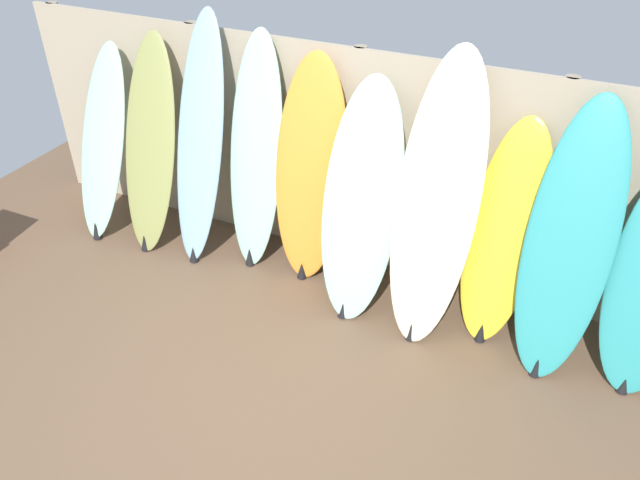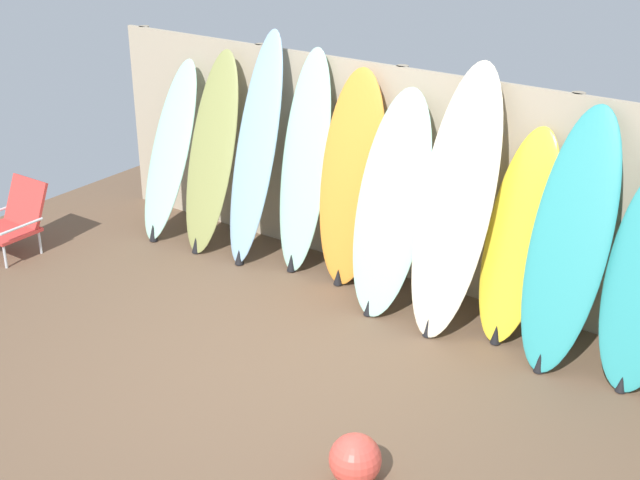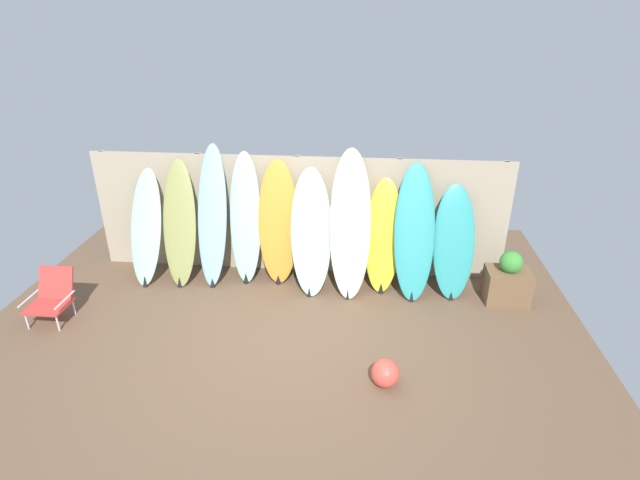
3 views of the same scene
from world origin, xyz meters
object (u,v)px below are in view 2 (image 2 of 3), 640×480
object	(u,v)px
surfboard_seafoam_3	(305,164)
surfboard_orange_4	(352,180)
surfboard_seafoam_5	(391,204)
beach_chair	(15,218)
beach_ball	(355,459)
surfboard_seafoam_0	(170,152)
surfboard_teal_8	(570,241)
surfboard_yellow_7	(518,238)
surfboard_skyblue_2	(256,150)
surfboard_olive_1	(212,154)
surfboard_cream_6	(456,203)

from	to	relation	value
surfboard_seafoam_3	surfboard_orange_4	world-z (taller)	surfboard_seafoam_3
surfboard_seafoam_5	beach_chair	world-z (taller)	surfboard_seafoam_5
beach_chair	beach_ball	size ratio (longest dim) A/B	2.09
surfboard_seafoam_3	surfboard_seafoam_5	size ratio (longest dim) A/B	1.10
surfboard_orange_4	beach_ball	xyz separation A→B (m)	(1.51, -2.21, -0.73)
surfboard_seafoam_0	beach_ball	distance (m)	4.05
surfboard_seafoam_5	surfboard_teal_8	bearing A→B (deg)	0.98
surfboard_yellow_7	beach_chair	distance (m)	4.46
surfboard_seafoam_3	surfboard_skyblue_2	bearing A→B (deg)	-168.96
surfboard_olive_1	beach_ball	xyz separation A→B (m)	(2.92, -2.08, -0.71)
surfboard_seafoam_0	beach_chair	size ratio (longest dim) A/B	2.52
surfboard_seafoam_3	surfboard_orange_4	xyz separation A→B (m)	(0.48, 0.00, -0.04)
surfboard_cream_6	surfboard_teal_8	distance (m)	0.89
surfboard_seafoam_5	surfboard_yellow_7	size ratio (longest dim) A/B	1.09
surfboard_seafoam_3	surfboard_yellow_7	world-z (taller)	surfboard_seafoam_3
surfboard_olive_1	surfboard_skyblue_2	size ratio (longest dim) A/B	0.88
surfboard_orange_4	surfboard_yellow_7	xyz separation A→B (m)	(1.50, -0.06, -0.12)
surfboard_orange_4	surfboard_yellow_7	world-z (taller)	surfboard_orange_4
beach_chair	surfboard_seafoam_3	bearing A→B (deg)	45.93
surfboard_seafoam_0	surfboard_seafoam_3	size ratio (longest dim) A/B	0.86
beach_ball	surfboard_seafoam_0	bearing A→B (deg)	148.88
surfboard_teal_8	surfboard_skyblue_2	bearing A→B (deg)	178.62
surfboard_olive_1	beach_chair	distance (m)	1.87
surfboard_skyblue_2	surfboard_seafoam_5	world-z (taller)	surfboard_skyblue_2
surfboard_olive_1	surfboard_skyblue_2	xyz separation A→B (m)	(0.48, 0.04, 0.12)
surfboard_seafoam_0	surfboard_cream_6	size ratio (longest dim) A/B	0.82
surfboard_skyblue_2	surfboard_orange_4	distance (m)	0.94
surfboard_seafoam_0	surfboard_seafoam_5	xyz separation A→B (m)	(2.41, -0.04, 0.05)
surfboard_cream_6	surfboard_seafoam_5	bearing A→B (deg)	-178.46
surfboard_cream_6	surfboard_yellow_7	distance (m)	0.52
surfboard_skyblue_2	surfboard_seafoam_5	size ratio (longest dim) A/B	1.17
beach_chair	surfboard_teal_8	bearing A→B (deg)	29.99
surfboard_olive_1	surfboard_orange_4	xyz separation A→B (m)	(1.41, 0.13, 0.02)
surfboard_olive_1	beach_ball	distance (m)	3.66
surfboard_orange_4	surfboard_yellow_7	bearing A→B (deg)	-2.11
surfboard_orange_4	beach_chair	bearing A→B (deg)	-154.76
surfboard_teal_8	surfboard_seafoam_0	bearing A→B (deg)	179.82
beach_chair	surfboard_seafoam_0	bearing A→B (deg)	70.09
surfboard_seafoam_3	surfboard_seafoam_5	xyz separation A→B (m)	(0.97, -0.18, -0.08)
surfboard_olive_1	surfboard_orange_4	world-z (taller)	surfboard_orange_4
surfboard_teal_8	beach_ball	world-z (taller)	surfboard_teal_8
surfboard_orange_4	surfboard_yellow_7	distance (m)	1.51
surfboard_skyblue_2	surfboard_teal_8	size ratio (longest dim) A/B	1.11
surfboard_olive_1	surfboard_skyblue_2	world-z (taller)	surfboard_skyblue_2
surfboard_seafoam_5	surfboard_yellow_7	world-z (taller)	surfboard_seafoam_5
surfboard_orange_4	surfboard_teal_8	bearing A→B (deg)	-4.74
surfboard_orange_4	surfboard_seafoam_3	bearing A→B (deg)	-179.90
surfboard_orange_4	surfboard_seafoam_5	bearing A→B (deg)	-20.38
surfboard_cream_6	surfboard_skyblue_2	bearing A→B (deg)	177.72
surfboard_seafoam_0	surfboard_skyblue_2	distance (m)	1.00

